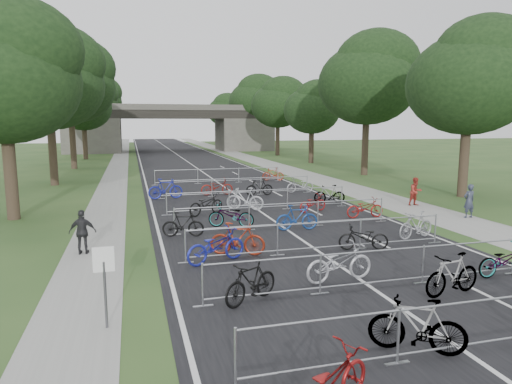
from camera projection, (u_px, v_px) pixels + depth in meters
ground at (467, 353)px, 8.86m from camera, size 200.00×200.00×0.00m
road at (183, 158)px, 56.53m from camera, size 11.00×140.00×0.01m
sidewalk_right at (245, 157)px, 58.61m from camera, size 3.00×140.00×0.01m
sidewalk_left at (120, 160)px, 54.57m from camera, size 2.00×140.00×0.01m
lane_markings at (183, 158)px, 56.53m from camera, size 0.12×140.00×0.00m
overpass_bridge at (171, 128)px, 70.30m from camera, size 31.00×8.00×7.05m
park_sign at (104, 272)px, 9.75m from camera, size 0.45×0.06×1.83m
tree_left_0 at (5, 75)px, 20.09m from camera, size 6.72×6.72×10.25m
tree_right_0 at (472, 79)px, 26.41m from camera, size 7.17×7.17×10.93m
tree_left_1 at (49, 80)px, 31.41m from camera, size 7.56×7.56×11.53m
tree_right_1 at (369, 80)px, 37.70m from camera, size 8.18×8.18×12.47m
tree_left_2 at (70, 83)px, 42.72m from camera, size 8.40×8.40×12.81m
tree_right_2 at (313, 108)px, 49.44m from camera, size 6.16×6.16×9.39m
tree_left_3 at (84, 105)px, 54.41m from camera, size 6.72×6.72×10.25m
tree_right_3 at (279, 103)px, 60.74m from camera, size 7.17×7.17×10.93m
tree_left_4 at (91, 102)px, 65.73m from camera, size 7.56×7.56×11.53m
tree_right_4 at (255, 100)px, 72.03m from camera, size 8.18×8.18×12.47m
tree_left_5 at (97, 100)px, 77.05m from camera, size 8.40×8.40×12.81m
tree_right_5 at (238, 114)px, 83.77m from camera, size 6.16×6.16×9.39m
tree_left_6 at (102, 112)px, 88.73m from camera, size 6.72×6.72×10.25m
tree_right_6 at (225, 110)px, 95.06m from camera, size 7.17×7.17×10.93m
barrier_row_0 at (469, 327)px, 8.77m from camera, size 9.70×0.08×1.10m
barrier_row_1 at (373, 269)px, 12.21m from camera, size 9.70×0.08×1.10m
barrier_row_2 at (320, 237)px, 15.64m from camera, size 9.70×0.08×1.10m
barrier_row_3 at (284, 215)px, 19.26m from camera, size 9.70×0.08×1.10m
barrier_row_4 at (259, 200)px, 23.08m from camera, size 9.70×0.08×1.10m
barrier_row_5 at (237, 187)px, 27.84m from camera, size 9.70×0.08×1.10m
barrier_row_6 at (219, 176)px, 33.56m from camera, size 9.70×0.08×1.10m
bike_0 at (330, 384)px, 6.96m from camera, size 1.96×1.47×0.98m
bike_1 at (417, 326)px, 8.79m from camera, size 1.84×1.42×1.11m
bike_4 at (251, 282)px, 11.26m from camera, size 1.76×1.33×1.06m
bike_5 at (339, 263)px, 12.76m from camera, size 2.13×0.93×1.08m
bike_6 at (452, 275)px, 11.74m from camera, size 1.89×0.83×1.10m
bike_7 at (505, 261)px, 13.19m from camera, size 1.83×0.67×0.95m
bike_8 at (216, 246)px, 14.48m from camera, size 2.21×1.44×1.10m
bike_9 at (238, 239)px, 15.27m from camera, size 1.93×1.17×1.12m
bike_10 at (364, 238)px, 15.90m from camera, size 1.84×1.06×0.91m
bike_11 at (416, 225)px, 17.48m from camera, size 1.84×0.92×1.06m
bike_12 at (183, 225)px, 17.77m from camera, size 1.69×0.80×0.98m
bike_13 at (231, 216)px, 19.36m from camera, size 2.07×1.37×1.03m
bike_14 at (297, 218)px, 18.83m from camera, size 1.81×0.65×1.07m
bike_15 at (365, 208)px, 21.30m from camera, size 1.83×0.70×0.95m
bike_16 at (206, 204)px, 21.95m from camera, size 2.11×1.64×1.07m
bike_17 at (245, 199)px, 23.15m from camera, size 1.98×1.36×1.16m
bike_18 at (313, 203)px, 22.76m from camera, size 1.77×1.11×0.88m
bike_19 at (330, 194)px, 25.07m from camera, size 1.78×0.84×1.03m
bike_20 at (165, 189)px, 26.55m from camera, size 2.04×0.72×1.20m
bike_21 at (217, 187)px, 27.97m from camera, size 1.98×0.71×1.04m
bike_22 at (259, 187)px, 27.75m from camera, size 1.77×0.63×1.04m
bike_23 at (300, 185)px, 29.07m from camera, size 1.87×0.78×0.96m
bike_27 at (273, 174)px, 34.97m from camera, size 1.71×0.92×0.99m
pedestrian_a at (469, 201)px, 21.28m from camera, size 0.59×0.39×1.59m
pedestrian_b at (416, 192)px, 24.40m from camera, size 0.77×0.61×1.52m
pedestrian_c at (83, 232)px, 15.40m from camera, size 0.92×0.46×1.52m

